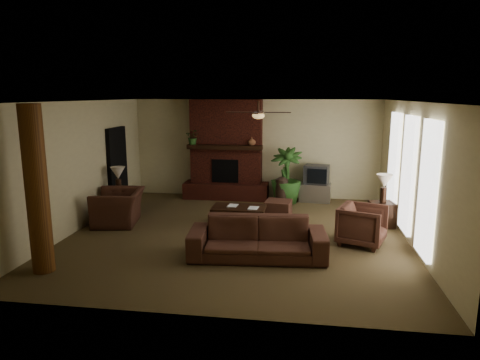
% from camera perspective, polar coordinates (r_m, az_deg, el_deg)
% --- Properties ---
extents(room_shell, '(7.00, 7.00, 7.00)m').
position_cam_1_polar(room_shell, '(8.92, -0.37, 1.39)').
color(room_shell, brown).
rests_on(room_shell, ground).
extents(fireplace, '(2.40, 0.70, 2.80)m').
position_cam_1_polar(fireplace, '(12.22, -1.82, 2.93)').
color(fireplace, '#532016').
rests_on(fireplace, ground).
extents(windows, '(0.08, 3.65, 2.35)m').
position_cam_1_polar(windows, '(9.27, 21.41, 0.68)').
color(windows, white).
rests_on(windows, ground).
extents(log_column, '(0.36, 0.36, 2.80)m').
position_cam_1_polar(log_column, '(7.75, -25.38, -1.24)').
color(log_column, brown).
rests_on(log_column, ground).
extents(doorway, '(0.10, 1.00, 2.10)m').
position_cam_1_polar(doorway, '(11.66, -15.95, 1.57)').
color(doorway, black).
rests_on(doorway, ground).
extents(ceiling_fan, '(1.35, 1.35, 0.37)m').
position_cam_1_polar(ceiling_fan, '(9.04, 2.45, 8.72)').
color(ceiling_fan, '#301F15').
rests_on(ceiling_fan, ceiling).
extents(sofa, '(2.53, 0.91, 0.97)m').
position_cam_1_polar(sofa, '(7.85, 2.33, -6.89)').
color(sofa, '#492A1F').
rests_on(sofa, ground).
extents(armchair_left, '(0.98, 1.31, 1.04)m').
position_cam_1_polar(armchair_left, '(10.24, -15.86, -2.77)').
color(armchair_left, '#492A1F').
rests_on(armchair_left, ground).
extents(armchair_right, '(1.04, 1.07, 0.87)m').
position_cam_1_polar(armchair_right, '(8.86, 15.96, -5.54)').
color(armchair_right, '#492A1F').
rests_on(armchair_right, ground).
extents(coffee_table, '(1.20, 0.70, 0.43)m').
position_cam_1_polar(coffee_table, '(9.77, -0.16, -3.89)').
color(coffee_table, black).
rests_on(coffee_table, ground).
extents(ottoman, '(0.67, 0.67, 0.40)m').
position_cam_1_polar(ottoman, '(10.51, 5.10, -3.83)').
color(ottoman, '#492A1F').
rests_on(ottoman, ground).
extents(tv_stand, '(0.89, 0.57, 0.50)m').
position_cam_1_polar(tv_stand, '(12.14, 9.92, -1.64)').
color(tv_stand, '#AEAEB0').
rests_on(tv_stand, ground).
extents(tv, '(0.73, 0.64, 0.52)m').
position_cam_1_polar(tv, '(12.03, 10.13, 0.72)').
color(tv, '#343436').
rests_on(tv, tv_stand).
extents(floor_vase, '(0.34, 0.34, 0.77)m').
position_cam_1_polar(floor_vase, '(11.62, 5.56, -1.18)').
color(floor_vase, '#33241C').
rests_on(floor_vase, ground).
extents(floor_plant, '(1.07, 1.62, 0.85)m').
position_cam_1_polar(floor_plant, '(11.82, 6.09, -1.02)').
color(floor_plant, '#2D5723').
rests_on(floor_plant, ground).
extents(side_table_left, '(0.57, 0.57, 0.55)m').
position_cam_1_polar(side_table_left, '(11.08, -15.48, -3.00)').
color(side_table_left, black).
rests_on(side_table_left, ground).
extents(lamp_left, '(0.43, 0.43, 0.65)m').
position_cam_1_polar(lamp_left, '(10.91, -15.90, 0.66)').
color(lamp_left, '#301F15').
rests_on(lamp_left, side_table_left).
extents(side_table_right, '(0.58, 0.58, 0.55)m').
position_cam_1_polar(side_table_right, '(10.24, 18.31, -4.33)').
color(side_table_right, black).
rests_on(side_table_right, ground).
extents(lamp_right, '(0.39, 0.39, 0.65)m').
position_cam_1_polar(lamp_right, '(10.04, 18.60, -0.40)').
color(lamp_right, '#301F15').
rests_on(lamp_right, side_table_right).
extents(mantel_plant, '(0.44, 0.47, 0.33)m').
position_cam_1_polar(mantel_plant, '(12.08, -6.24, 5.49)').
color(mantel_plant, '#2D5723').
rests_on(mantel_plant, fireplace).
extents(mantel_vase, '(0.28, 0.29, 0.22)m').
position_cam_1_polar(mantel_vase, '(11.82, 1.57, 5.16)').
color(mantel_vase, brown).
rests_on(mantel_vase, fireplace).
extents(book_a, '(0.22, 0.05, 0.29)m').
position_cam_1_polar(book_a, '(9.78, -1.60, -2.67)').
color(book_a, '#999999').
rests_on(book_a, coffee_table).
extents(book_b, '(0.21, 0.04, 0.29)m').
position_cam_1_polar(book_b, '(9.58, 1.16, -2.95)').
color(book_b, '#999999').
rests_on(book_b, coffee_table).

